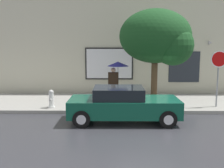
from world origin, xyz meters
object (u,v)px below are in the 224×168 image
Objects in this scene: parked_car at (123,105)px; stop_sign at (219,67)px; street_tree at (159,38)px; pedestrian_with_umbrella at (116,70)px; fire_hydrant at (51,99)px.

stop_sign is (4.38, 1.88, 1.29)m from parked_car.
pedestrian_with_umbrella is at bearing 164.76° from street_tree.
parked_car is 4.94m from stop_sign.
parked_car is 2.09× the size of pedestrian_with_umbrella.
street_tree is (4.90, 0.66, 2.72)m from fire_hydrant.
fire_hydrant is at bearing -177.98° from stop_sign.
stop_sign reaches higher than fire_hydrant.
parked_car is 5.13× the size of fire_hydrant.
parked_car is at bearing -126.95° from street_tree.
street_tree reaches higher than fire_hydrant.
street_tree is at bearing 7.71° from fire_hydrant.
pedestrian_with_umbrella is (2.95, 1.19, 1.21)m from fire_hydrant.
street_tree is (1.71, 2.28, 2.60)m from parked_car.
pedestrian_with_umbrella is 4.70m from stop_sign.
street_tree reaches higher than pedestrian_with_umbrella.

